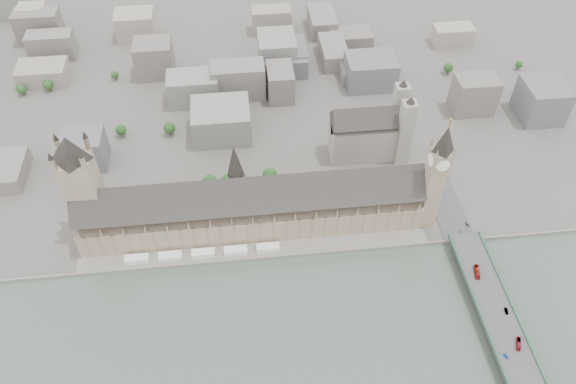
{
  "coord_description": "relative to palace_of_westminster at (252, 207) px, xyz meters",
  "views": [
    {
      "loc": [
        -4.12,
        -275.14,
        346.36
      ],
      "look_at": [
        29.65,
        30.27,
        25.0
      ],
      "focal_mm": 35.0,
      "sensor_mm": 36.0,
      "label": 1
    }
  ],
  "objects": [
    {
      "name": "red_bus_north",
      "position": [
        158.84,
        -71.82,
        -10.75
      ],
      "size": [
        5.45,
        12.56,
        3.41
      ],
      "primitive_type": "imported",
      "rotation": [
        0.0,
        0.0,
        -0.22
      ],
      "color": "#9F1E12",
      "rests_on": "westminster_bridge"
    },
    {
      "name": "ground",
      "position": [
        0.0,
        -19.7,
        -22.71
      ],
      "size": [
        900.0,
        900.0,
        0.0
      ],
      "primitive_type": "plane",
      "color": "#595651",
      "rests_on": "ground"
    },
    {
      "name": "embankment_wall",
      "position": [
        0.0,
        -34.7,
        -21.21
      ],
      "size": [
        600.0,
        1.5,
        3.0
      ],
      "primitive_type": "cube",
      "color": "slate",
      "rests_on": "ground"
    },
    {
      "name": "elizabeth_tower",
      "position": [
        138.0,
        -11.7,
        35.38
      ],
      "size": [
        17.0,
        17.0,
        107.5
      ],
      "color": "gray",
      "rests_on": "ground"
    },
    {
      "name": "park_trees",
      "position": [
        -10.0,
        40.3,
        -15.21
      ],
      "size": [
        110.0,
        30.0,
        15.0
      ],
      "primitive_type": null,
      "color": "#1B4A1A",
      "rests_on": "ground"
    },
    {
      "name": "palace_of_westminster",
      "position": [
        0.0,
        0.0,
        0.0
      ],
      "size": [
        265.0,
        40.73,
        55.44
      ],
      "color": "gray",
      "rests_on": "ground"
    },
    {
      "name": "bridge_parapets",
      "position": [
        162.0,
        -151.7,
        -11.88
      ],
      "size": [
        25.0,
        235.0,
        1.15
      ],
      "primitive_type": null,
      "color": "#30573F",
      "rests_on": "westminster_bridge"
    },
    {
      "name": "westminster_bridge",
      "position": [
        162.0,
        -107.2,
        -17.58
      ],
      "size": [
        25.0,
        325.0,
        10.25
      ],
      "primitive_type": "cube",
      "color": "#474749",
      "rests_on": "ground"
    },
    {
      "name": "car_approach",
      "position": [
        167.1,
        -27.06,
        -11.69
      ],
      "size": [
        2.99,
        5.54,
        1.52
      ],
      "primitive_type": "imported",
      "rotation": [
        0.0,
        0.0,
        0.17
      ],
      "color": "gray",
      "rests_on": "westminster_bridge"
    },
    {
      "name": "car_silver",
      "position": [
        168.09,
        -105.29,
        -11.63
      ],
      "size": [
        2.34,
        5.2,
        1.66
      ],
      "primitive_type": "imported",
      "rotation": [
        0.0,
        0.0,
        -0.12
      ],
      "color": "gray",
      "rests_on": "westminster_bridge"
    },
    {
      "name": "victoria_tower",
      "position": [
        -122.0,
        6.3,
        32.5
      ],
      "size": [
        30.0,
        30.0,
        100.0
      ],
      "color": "gray",
      "rests_on": "ground"
    },
    {
      "name": "city_skyline_inland",
      "position": [
        0.0,
        225.3,
        -3.71
      ],
      "size": [
        720.0,
        360.0,
        38.0
      ],
      "primitive_type": null,
      "color": "gray",
      "rests_on": "ground"
    },
    {
      "name": "terrace_tents",
      "position": [
        -40.0,
        -26.7,
        -18.71
      ],
      "size": [
        118.0,
        7.0,
        4.0
      ],
      "color": "white",
      "rests_on": "river_terrace"
    },
    {
      "name": "red_bus_south",
      "position": [
        166.44,
        -130.3,
        -11.06
      ],
      "size": [
        5.98,
        10.17,
        2.79
      ],
      "primitive_type": "imported",
      "rotation": [
        0.0,
        0.0,
        -0.39
      ],
      "color": "maroon",
      "rests_on": "westminster_bridge"
    },
    {
      "name": "river_terrace",
      "position": [
        0.0,
        -27.2,
        -21.71
      ],
      "size": [
        270.0,
        15.0,
        2.0
      ],
      "primitive_type": "cube",
      "color": "slate",
      "rests_on": "ground"
    },
    {
      "name": "central_tower",
      "position": [
        -10.0,
        6.3,
        35.21
      ],
      "size": [
        13.0,
        13.0,
        48.0
      ],
      "color": "#85735C",
      "rests_on": "ground"
    },
    {
      "name": "car_blue",
      "position": [
        155.33,
        -137.76,
        -11.73
      ],
      "size": [
        2.88,
        4.58,
        1.45
      ],
      "primitive_type": "imported",
      "rotation": [
        0.0,
        0.0,
        0.29
      ],
      "color": "blue",
      "rests_on": "westminster_bridge"
    },
    {
      "name": "westminster_abbey",
      "position": [
        110.92,
        75.3,
        2.38
      ],
      "size": [
        68.0,
        36.0,
        64.0
      ],
      "color": "gray",
      "rests_on": "ground"
    }
  ]
}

